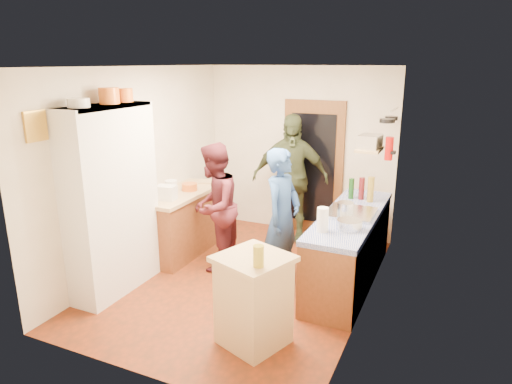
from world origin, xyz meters
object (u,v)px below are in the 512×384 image
Objects in this scene: hutch_body at (112,201)px; person_back at (291,178)px; right_counter_base at (349,250)px; person_hob at (283,218)px; island_base at (254,303)px; person_left at (217,206)px.

person_back is at bearing 60.16° from hutch_body.
hutch_body is at bearing -152.53° from right_counter_base.
person_hob is at bearing -93.16° from person_back.
island_base is at bearing -96.83° from person_back.
person_back reaches higher than right_counter_base.
hutch_body is 2.10m from island_base.
person_hob is (-0.74, -0.34, 0.42)m from right_counter_base.
right_counter_base is at bearing 27.47° from hutch_body.
right_counter_base is at bearing 72.00° from island_base.
person_back is at bearing 137.81° from right_counter_base.
island_base is at bearing -10.14° from hutch_body.
person_back is (-0.62, 2.70, 0.54)m from island_base.
hutch_body is at bearing -47.29° from person_left.
person_hob reaches higher than right_counter_base.
person_hob is at bearing 98.87° from island_base.
person_left reaches higher than right_counter_base.
right_counter_base is 1.65m from person_back.
hutch_body reaches higher than person_back.
hutch_body reaches higher than person_hob.
hutch_body reaches higher than right_counter_base.
person_left is (-0.96, 0.10, -0.01)m from person_hob.
person_back reaches higher than island_base.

